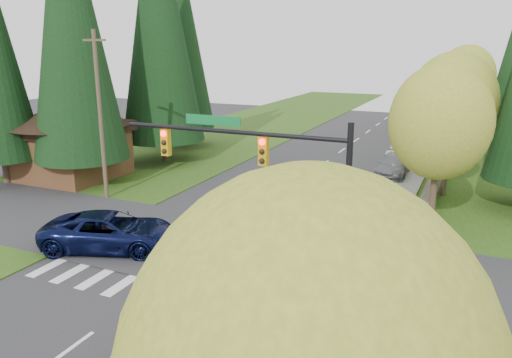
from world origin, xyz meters
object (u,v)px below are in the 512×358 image
Objects in this scene: parked_car_c at (404,150)px; parked_car_d at (419,128)px; suv_navy at (111,231)px; parked_car_b at (393,165)px; sedan_champagne at (156,353)px; parked_car_a at (375,189)px; parked_car_e at (416,120)px.

parked_car_c is 1.13× the size of parked_car_d.
suv_navy is 21.32m from parked_car_b.
sedan_champagne is 0.76× the size of suv_navy.
parked_car_e is at bearing 86.52° from parked_car_a.
suv_navy is 15.64m from parked_car_a.
parked_car_c reaches higher than parked_car_b.
suv_navy is at bearing -101.66° from parked_car_e.
sedan_champagne reaches higher than parked_car_e.
parked_car_b is (0.00, 6.70, 0.01)m from parked_car_a.
parked_car_a is 6.70m from parked_car_b.
sedan_champagne is at bearing -152.87° from suv_navy.
parked_car_d is (2.06, 43.57, -0.03)m from sedan_champagne.
suv_navy is at bearing 131.11° from sedan_champagne.
sedan_champagne is 0.91× the size of parked_car_e.
suv_navy reaches higher than parked_car_d.
suv_navy reaches higher than sedan_champagne.
parked_car_c reaches higher than parked_car_d.
sedan_champagne is at bearing -91.90° from parked_car_e.
parked_car_a is 30.81m from parked_car_e.
parked_car_a is at bearing -89.29° from parked_car_b.
parked_car_c is 12.39m from parked_car_d.
parked_car_b is at bearing 83.92° from parked_car_a.
suv_navy reaches higher than parked_car_c.
parked_car_c is 0.96× the size of parked_car_e.
sedan_champagne is 0.91× the size of parked_car_b.
parked_car_e is at bearing 83.10° from sedan_champagne.
parked_car_d is (-0.27, 24.43, 0.01)m from parked_car_a.
parked_car_c is (9.64, 24.35, -0.04)m from suv_navy.
parked_car_e is (-1.40, 18.74, -0.07)m from parked_car_c.
sedan_champagne reaches higher than parked_car_a.
parked_car_c is (0.00, 5.34, 0.07)m from parked_car_b.
parked_car_b is (9.64, 19.01, -0.11)m from suv_navy.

